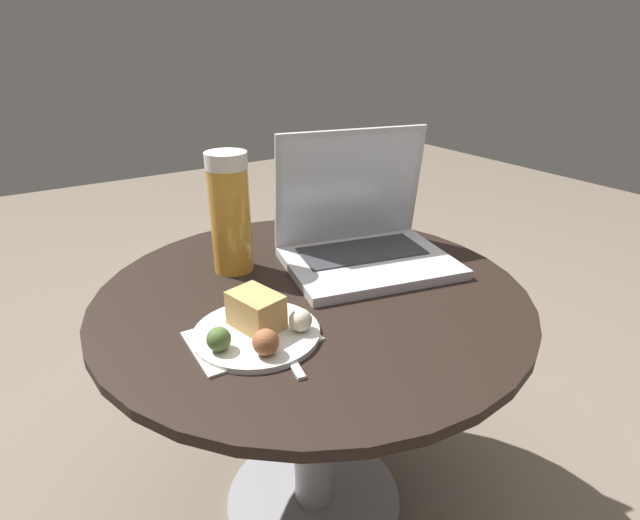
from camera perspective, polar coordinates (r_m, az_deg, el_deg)
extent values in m
plane|color=#726656|center=(1.22, -0.73, -25.67)|extent=(6.00, 6.00, 0.00)
cylinder|color=#9E9EA3|center=(1.22, -0.73, -25.45)|extent=(0.37, 0.37, 0.01)
cylinder|color=#9E9EA3|center=(1.04, -0.81, -16.38)|extent=(0.08, 0.08, 0.49)
cylinder|color=black|center=(0.89, -0.90, -3.90)|extent=(0.76, 0.76, 0.02)
cube|color=silver|center=(0.76, -7.79, -8.65)|extent=(0.18, 0.13, 0.00)
cube|color=silver|center=(0.97, 5.61, -0.31)|extent=(0.36, 0.30, 0.02)
cube|color=#333338|center=(1.00, 4.79, 1.03)|extent=(0.26, 0.16, 0.00)
cube|color=silver|center=(1.02, 3.45, 8.38)|extent=(0.31, 0.11, 0.23)
cube|color=silver|center=(1.01, 3.51, 8.32)|extent=(0.29, 0.09, 0.21)
cylinder|color=gold|center=(0.94, -10.17, 4.43)|extent=(0.07, 0.07, 0.20)
cylinder|color=white|center=(0.91, -10.70, 11.14)|extent=(0.08, 0.08, 0.03)
cylinder|color=silver|center=(0.76, -7.26, -8.32)|extent=(0.19, 0.19, 0.01)
cube|color=tan|center=(0.76, -7.33, -5.73)|extent=(0.07, 0.09, 0.05)
sphere|color=beige|center=(0.75, -2.24, -6.87)|extent=(0.04, 0.04, 0.04)
sphere|color=#9E5B38|center=(0.70, -6.22, -9.31)|extent=(0.04, 0.04, 0.04)
sphere|color=#4C6B33|center=(0.72, -11.50, -8.84)|extent=(0.03, 0.03, 0.03)
cube|color=silver|center=(0.72, -3.89, -10.47)|extent=(0.04, 0.13, 0.00)
cube|color=silver|center=(0.79, -6.04, -6.91)|extent=(0.03, 0.06, 0.00)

